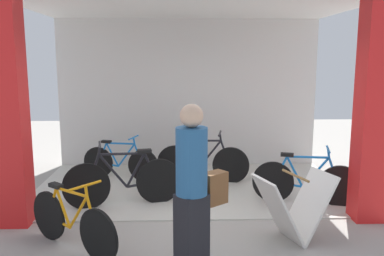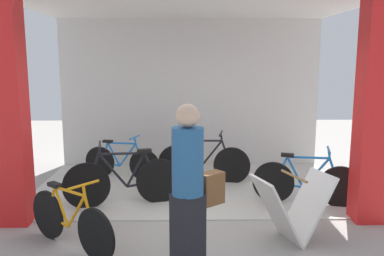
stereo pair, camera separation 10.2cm
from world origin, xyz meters
TOP-DOWN VIEW (x-y plane):
  - ground_plane at (0.00, 0.00)m, footprint 18.33×18.33m
  - shop_facade at (0.00, 1.51)m, footprint 5.36×3.32m
  - bicycle_inside_0 at (0.22, 1.77)m, footprint 1.62×0.45m
  - bicycle_inside_1 at (-1.26, 1.98)m, footprint 1.41×0.51m
  - bicycle_inside_2 at (1.70, 0.60)m, footprint 1.55×0.52m
  - bicycle_inside_3 at (-1.01, 0.61)m, footprint 1.72×0.50m
  - bicycle_parked_0 at (-1.43, -0.78)m, footprint 1.19×1.00m
  - sandwich_board_sign at (1.17, -0.61)m, footprint 1.02×0.78m
  - pedestrian_0 at (-0.06, -1.42)m, footprint 0.60×0.54m

SIDE VIEW (x-z plane):
  - ground_plane at x=0.00m, z-range 0.00..0.00m
  - bicycle_inside_1 at x=-1.26m, z-range -0.08..0.72m
  - bicycle_parked_0 at x=-1.43m, z-range -0.08..0.75m
  - bicycle_inside_2 at x=1.70m, z-range -0.09..0.79m
  - bicycle_inside_0 at x=0.22m, z-range -0.09..0.81m
  - bicycle_inside_3 at x=-1.01m, z-range -0.10..0.86m
  - sandwich_board_sign at x=1.17m, z-range 0.00..0.82m
  - pedestrian_0 at x=-0.06m, z-range 0.02..1.77m
  - shop_facade at x=0.00m, z-range 0.12..3.90m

